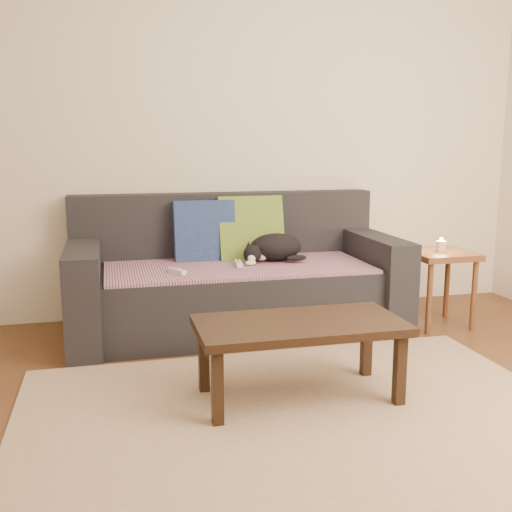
# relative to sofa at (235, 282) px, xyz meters

# --- Properties ---
(ground) EXTENTS (4.50, 4.50, 0.00)m
(ground) POSITION_rel_sofa_xyz_m (0.00, -1.57, -0.31)
(ground) COLOR brown
(ground) RESTS_ON ground
(back_wall) EXTENTS (4.50, 0.04, 2.60)m
(back_wall) POSITION_rel_sofa_xyz_m (0.00, 0.43, 0.99)
(back_wall) COLOR beige
(back_wall) RESTS_ON ground
(sofa) EXTENTS (2.10, 0.94, 0.87)m
(sofa) POSITION_rel_sofa_xyz_m (0.00, 0.00, 0.00)
(sofa) COLOR #232328
(sofa) RESTS_ON ground
(throw_blanket) EXTENTS (1.66, 0.74, 0.02)m
(throw_blanket) POSITION_rel_sofa_xyz_m (0.00, -0.09, 0.12)
(throw_blanket) COLOR #49294E
(throw_blanket) RESTS_ON sofa
(cushion_navy) EXTENTS (0.40, 0.16, 0.42)m
(cushion_navy) POSITION_rel_sofa_xyz_m (-0.17, 0.17, 0.32)
(cushion_navy) COLOR #101245
(cushion_navy) RESTS_ON throw_blanket
(cushion_green) EXTENTS (0.44, 0.22, 0.46)m
(cushion_green) POSITION_rel_sofa_xyz_m (0.15, 0.17, 0.32)
(cushion_green) COLOR #0B472B
(cushion_green) RESTS_ON throw_blanket
(cat) EXTENTS (0.45, 0.34, 0.18)m
(cat) POSITION_rel_sofa_xyz_m (0.26, 0.00, 0.22)
(cat) COLOR black
(cat) RESTS_ON throw_blanket
(wii_remote_a) EXTENTS (0.10, 0.15, 0.03)m
(wii_remote_a) POSITION_rel_sofa_xyz_m (-0.40, -0.25, 0.15)
(wii_remote_a) COLOR white
(wii_remote_a) RESTS_ON throw_blanket
(wii_remote_b) EXTENTS (0.05, 0.15, 0.03)m
(wii_remote_b) POSITION_rel_sofa_xyz_m (-0.00, -0.12, 0.15)
(wii_remote_b) COLOR white
(wii_remote_b) RESTS_ON throw_blanket
(side_table) EXTENTS (0.40, 0.40, 0.50)m
(side_table) POSITION_rel_sofa_xyz_m (1.33, -0.27, 0.11)
(side_table) COLOR brown
(side_table) RESTS_ON ground
(candle) EXTENTS (0.06, 0.06, 0.09)m
(candle) POSITION_rel_sofa_xyz_m (1.33, -0.27, 0.23)
(candle) COLOR beige
(candle) RESTS_ON side_table
(rug) EXTENTS (2.50, 1.80, 0.01)m
(rug) POSITION_rel_sofa_xyz_m (0.00, -1.42, -0.30)
(rug) COLOR tan
(rug) RESTS_ON ground
(coffee_table) EXTENTS (0.97, 0.49, 0.39)m
(coffee_table) POSITION_rel_sofa_xyz_m (0.06, -1.18, 0.03)
(coffee_table) COLOR black
(coffee_table) RESTS_ON rug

